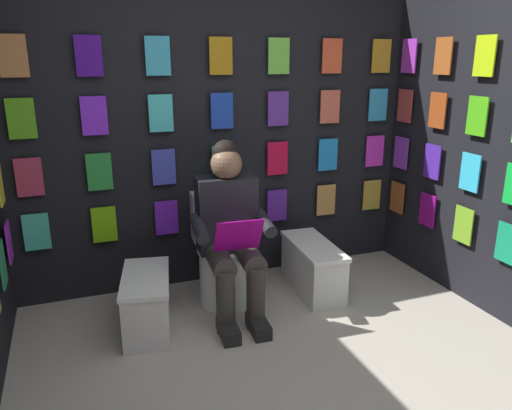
# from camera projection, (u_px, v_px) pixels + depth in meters

# --- Properties ---
(display_wall_back) EXTENTS (3.18, 0.14, 2.23)m
(display_wall_back) POSITION_uv_depth(u_px,v_px,m) (219.00, 139.00, 3.78)
(display_wall_back) COLOR black
(display_wall_back) RESTS_ON ground
(display_wall_left) EXTENTS (0.14, 1.92, 2.23)m
(display_wall_left) POSITION_uv_depth(u_px,v_px,m) (483.00, 148.00, 3.41)
(display_wall_left) COLOR black
(display_wall_left) RESTS_ON ground
(toilet) EXTENTS (0.42, 0.57, 0.77)m
(toilet) POSITION_uv_depth(u_px,v_px,m) (223.00, 256.00, 3.60)
(toilet) COLOR white
(toilet) RESTS_ON ground
(person_reading) EXTENTS (0.55, 0.70, 1.19)m
(person_reading) POSITION_uv_depth(u_px,v_px,m) (230.00, 231.00, 3.32)
(person_reading) COLOR black
(person_reading) RESTS_ON ground
(comic_longbox_near) EXTENTS (0.40, 0.65, 0.38)m
(comic_longbox_near) POSITION_uv_depth(u_px,v_px,m) (147.00, 302.00, 3.21)
(comic_longbox_near) COLOR white
(comic_longbox_near) RESTS_ON ground
(comic_longbox_far) EXTENTS (0.33, 0.71, 0.38)m
(comic_longbox_far) POSITION_uv_depth(u_px,v_px,m) (313.00, 267.00, 3.75)
(comic_longbox_far) COLOR white
(comic_longbox_far) RESTS_ON ground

